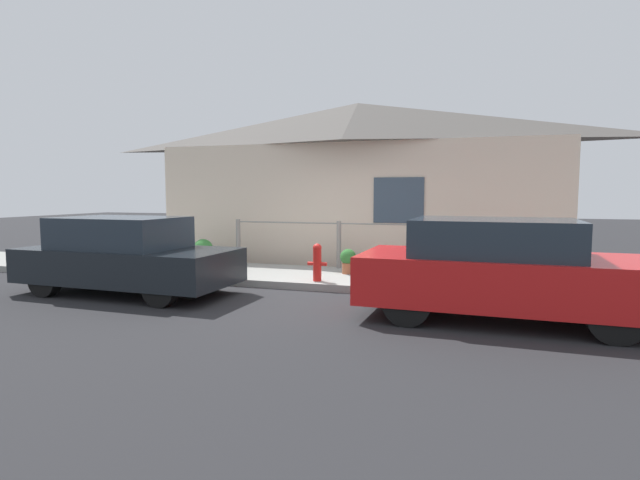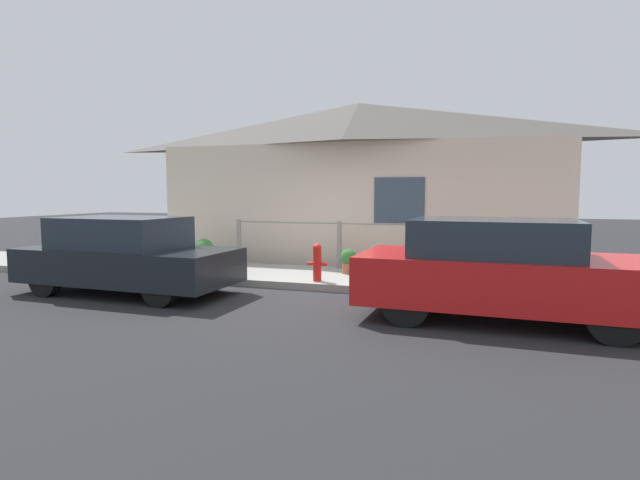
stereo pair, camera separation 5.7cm
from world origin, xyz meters
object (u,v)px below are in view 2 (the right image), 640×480
(potted_plant_by_fence, at_px, (204,250))
(car_right, at_px, (501,270))
(car_left, at_px, (127,256))
(fire_hydrant, at_px, (317,261))
(potted_plant_near_hydrant, at_px, (348,260))

(potted_plant_by_fence, bearing_deg, car_right, -24.79)
(car_left, xyz_separation_m, fire_hydrant, (3.04, 1.45, -0.16))
(fire_hydrant, height_order, potted_plant_by_fence, fire_hydrant)
(car_right, distance_m, fire_hydrant, 3.46)
(car_left, height_order, potted_plant_near_hydrant, car_left)
(potted_plant_near_hydrant, relative_size, potted_plant_by_fence, 0.90)
(car_left, bearing_deg, potted_plant_by_fence, 96.32)
(car_right, distance_m, potted_plant_by_fence, 7.05)
(potted_plant_near_hydrant, bearing_deg, potted_plant_by_fence, 171.99)
(car_left, height_order, potted_plant_by_fence, car_left)
(car_right, height_order, fire_hydrant, car_right)
(car_left, bearing_deg, potted_plant_near_hydrant, 37.86)
(car_left, distance_m, car_right, 6.17)
(car_right, bearing_deg, car_left, -178.01)
(car_left, relative_size, potted_plant_by_fence, 6.85)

